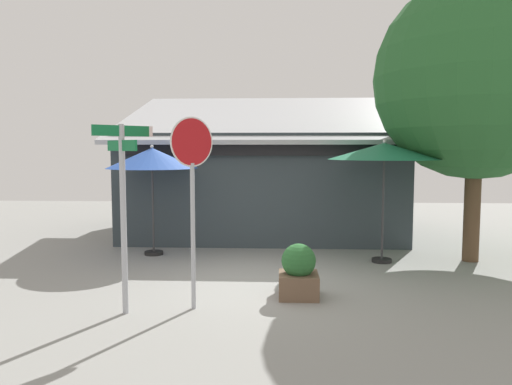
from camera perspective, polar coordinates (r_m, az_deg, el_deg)
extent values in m
cube|color=gray|center=(9.50, -0.41, -10.62)|extent=(28.00, 28.00, 0.10)
cube|color=#333D42|center=(14.90, 0.91, 1.03)|extent=(7.62, 5.24, 2.93)
cube|color=#B7BABF|center=(14.75, 0.91, 8.79)|extent=(8.12, 5.75, 1.69)
cube|color=black|center=(12.20, 0.51, 5.35)|extent=(7.02, 0.16, 0.44)
cylinder|color=#A8AAB2|center=(7.68, -15.19, -3.14)|extent=(0.09, 0.09, 2.89)
cube|color=#116B38|center=(7.61, -15.42, 6.95)|extent=(0.67, 0.66, 0.16)
cube|color=#116B38|center=(7.61, -15.38, 5.30)|extent=(0.66, 0.67, 0.16)
cube|color=white|center=(7.84, -12.21, 6.96)|extent=(0.07, 0.07, 0.16)
cylinder|color=#A8AAB2|center=(7.75, -7.36, -5.13)|extent=(0.07, 0.07, 2.31)
cylinder|color=white|center=(7.63, -7.48, 5.87)|extent=(0.57, 0.54, 0.77)
cylinder|color=red|center=(7.63, -7.48, 5.87)|extent=(0.54, 0.52, 0.72)
cylinder|color=black|center=(12.04, -11.82, -6.91)|extent=(0.44, 0.44, 0.08)
cylinder|color=#333335|center=(11.88, -11.91, -2.09)|extent=(0.05, 0.05, 2.12)
cone|color=#2D56B7|center=(11.79, -12.02, 3.95)|extent=(2.15, 2.15, 0.48)
sphere|color=silver|center=(11.79, -12.04, 5.26)|extent=(0.08, 0.08, 0.08)
cylinder|color=black|center=(11.38, 14.44, -7.67)|extent=(0.44, 0.44, 0.08)
cylinder|color=#333335|center=(11.19, 14.57, -2.00)|extent=(0.05, 0.05, 2.34)
cone|color=#1E724C|center=(11.10, 14.72, 4.68)|extent=(2.47, 2.47, 0.36)
sphere|color=silver|center=(11.11, 14.74, 5.77)|extent=(0.08, 0.08, 0.08)
cylinder|color=brown|center=(11.97, 23.88, -1.67)|extent=(0.35, 0.35, 2.41)
sphere|color=#28602D|center=(12.00, 24.38, 12.11)|extent=(4.47, 4.47, 4.47)
cube|color=brown|center=(8.52, 4.97, -10.71)|extent=(0.67, 0.67, 0.41)
sphere|color=#28602D|center=(8.42, 5.00, -7.93)|extent=(0.59, 0.59, 0.59)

